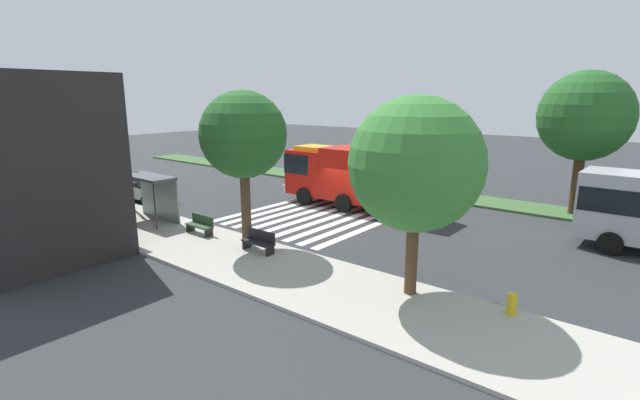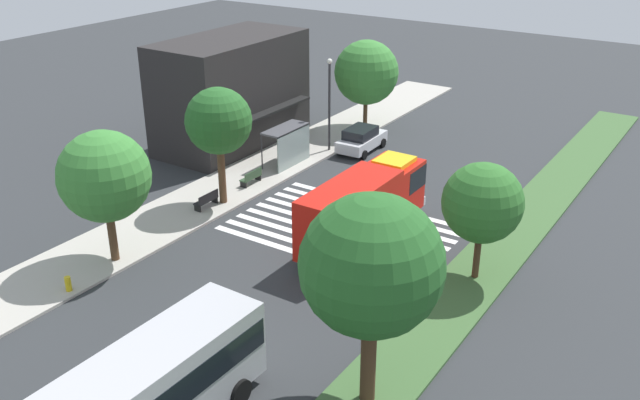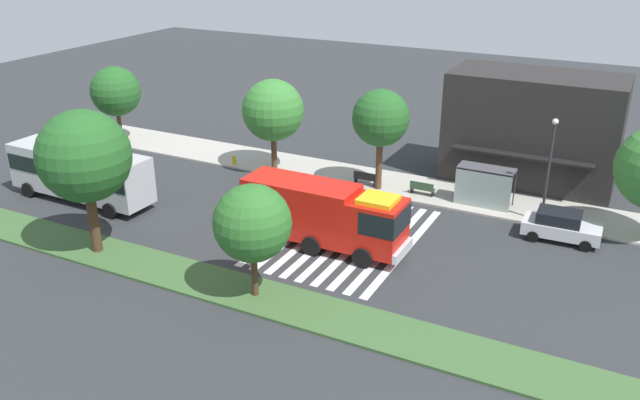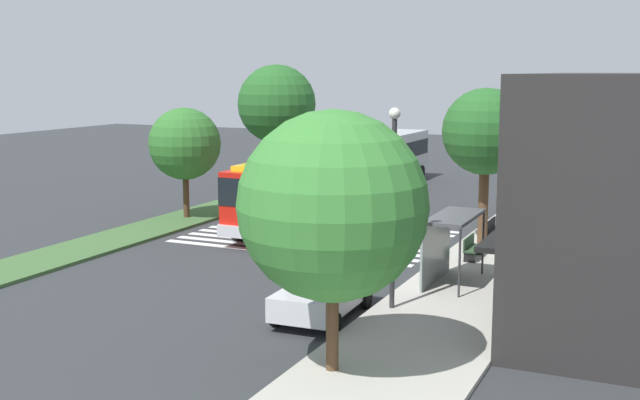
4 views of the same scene
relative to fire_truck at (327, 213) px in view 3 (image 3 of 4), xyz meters
name	(u,v)px [view 3 (image 3 of 4)]	position (x,y,z in m)	size (l,w,h in m)	color
ground_plane	(337,235)	(-0.17, 1.63, -2.05)	(120.00, 120.00, 0.00)	#2D3033
sidewalk	(392,184)	(-0.17, 10.34, -1.98)	(60.00, 4.53, 0.14)	#ADA89E
median_strip	(265,298)	(-0.17, -6.32, -1.98)	(60.00, 3.00, 0.14)	#3D6033
crosswalk	(346,237)	(0.41, 1.63, -2.04)	(7.65, 11.61, 0.01)	silver
fire_truck	(327,213)	(0.00, 0.00, 0.00)	(9.37, 2.85, 3.62)	red
parked_car_west	(561,225)	(11.36, 6.88, -1.17)	(4.32, 2.23, 1.72)	silver
transit_bus	(80,171)	(-17.07, -1.27, -0.02)	(10.29, 2.98, 3.41)	#B2B2B7
bus_stop_shelter	(485,180)	(6.29, 9.33, -0.16)	(3.50, 1.40, 2.46)	#4C4C51
bench_near_shelter	(422,188)	(2.29, 9.37, -1.46)	(1.60, 0.50, 0.90)	#2D472D
bench_west_of_shelter	(365,178)	(-1.78, 9.37, -1.46)	(1.60, 0.50, 0.90)	black
street_lamp	(550,162)	(10.05, 8.68, 1.83)	(0.36, 0.36, 6.36)	#2D2D30
storefront_building	(533,129)	(7.85, 15.40, 1.72)	(11.22, 6.41, 7.54)	#282626
sidewalk_tree_far_west	(116,92)	(-23.39, 9.08, 2.20)	(3.94, 3.94, 6.10)	#47301E
sidewalk_tree_west	(273,111)	(-8.82, 9.08, 2.47)	(4.36, 4.36, 6.57)	#513823
sidewalk_tree_center	(381,118)	(-0.70, 9.08, 2.96)	(3.74, 3.74, 6.77)	#513823
median_tree_far_west	(84,157)	(-10.91, -6.32, 3.50)	(4.87, 4.87, 7.88)	#47301E
median_tree_west	(252,223)	(-0.72, -6.32, 1.88)	(3.68, 3.68, 5.64)	#47301E
fire_hydrant	(234,160)	(-11.99, 8.58, -1.56)	(0.28, 0.28, 0.70)	gold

